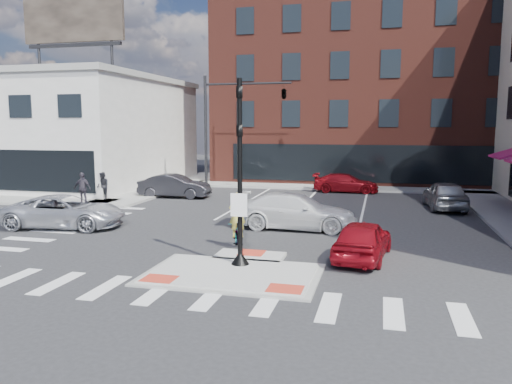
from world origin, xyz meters
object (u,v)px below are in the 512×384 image
(bg_car_silver, at_px, (445,195))
(cyclist, at_px, (237,230))
(red_sedan, at_px, (363,239))
(white_pickup, at_px, (296,211))
(pedestrian_a, at_px, (103,186))
(silver_suv, at_px, (65,212))
(pedestrian_b, at_px, (82,188))
(bg_car_dark, at_px, (175,186))
(bg_car_red, at_px, (346,183))

(bg_car_silver, bearing_deg, cyclist, 48.48)
(red_sedan, distance_m, bg_car_silver, 12.48)
(white_pickup, height_order, pedestrian_a, pedestrian_a)
(silver_suv, height_order, white_pickup, white_pickup)
(pedestrian_a, height_order, pedestrian_b, pedestrian_b)
(silver_suv, xyz_separation_m, pedestrian_a, (-2.50, 7.35, 0.24))
(bg_car_silver, bearing_deg, red_sedan, 66.70)
(white_pickup, relative_size, pedestrian_a, 3.28)
(silver_suv, xyz_separation_m, red_sedan, (13.34, -2.18, -0.05))
(pedestrian_a, bearing_deg, bg_car_dark, 64.84)
(bg_car_silver, distance_m, pedestrian_a, 20.00)
(white_pickup, relative_size, cyclist, 2.54)
(red_sedan, bearing_deg, cyclist, 3.46)
(white_pickup, distance_m, bg_car_silver, 10.21)
(silver_suv, height_order, bg_car_red, silver_suv)
(bg_car_dark, height_order, pedestrian_b, pedestrian_b)
(white_pickup, bearing_deg, pedestrian_b, 77.34)
(silver_suv, bearing_deg, pedestrian_a, 10.81)
(silver_suv, distance_m, pedestrian_b, 5.96)
(cyclist, bearing_deg, red_sedan, 153.59)
(cyclist, bearing_deg, pedestrian_a, -61.72)
(white_pickup, bearing_deg, silver_suv, 103.48)
(bg_car_red, height_order, pedestrian_a, pedestrian_a)
(white_pickup, distance_m, pedestrian_a, 13.67)
(red_sedan, bearing_deg, bg_car_red, -76.57)
(red_sedan, relative_size, pedestrian_b, 2.22)
(silver_suv, relative_size, white_pickup, 0.98)
(pedestrian_b, bearing_deg, bg_car_red, 38.09)
(silver_suv, distance_m, bg_car_red, 19.24)
(silver_suv, height_order, red_sedan, silver_suv)
(bg_car_silver, bearing_deg, white_pickup, 41.05)
(red_sedan, distance_m, bg_car_dark, 17.42)
(silver_suv, bearing_deg, pedestrian_b, 17.87)
(bg_car_red, bearing_deg, pedestrian_b, 125.90)
(silver_suv, relative_size, pedestrian_b, 2.92)
(red_sedan, relative_size, pedestrian_a, 2.43)
(white_pickup, height_order, bg_car_red, white_pickup)
(cyclist, bearing_deg, white_pickup, -132.19)
(silver_suv, xyz_separation_m, white_pickup, (10.22, 2.35, 0.05))
(bg_car_silver, xyz_separation_m, pedestrian_b, (-19.96, -4.28, 0.27))
(white_pickup, distance_m, cyclist, 4.47)
(pedestrian_a, xyz_separation_m, pedestrian_b, (-0.09, -2.00, 0.08))
(bg_car_dark, distance_m, pedestrian_a, 4.46)
(white_pickup, xyz_separation_m, pedestrian_b, (-12.81, 3.00, 0.27))
(cyclist, bearing_deg, bg_car_red, -121.63)
(red_sedan, relative_size, white_pickup, 0.74)
(silver_suv, distance_m, pedestrian_a, 7.77)
(bg_car_red, xyz_separation_m, cyclist, (-2.83, -17.25, 0.08))
(cyclist, relative_size, pedestrian_a, 1.29)
(silver_suv, bearing_deg, red_sedan, -107.25)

